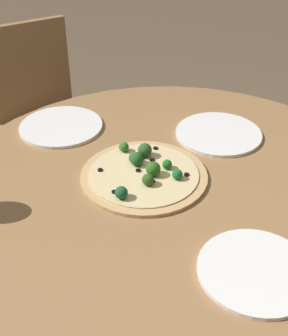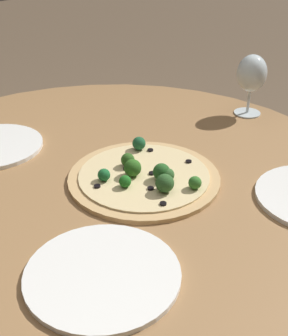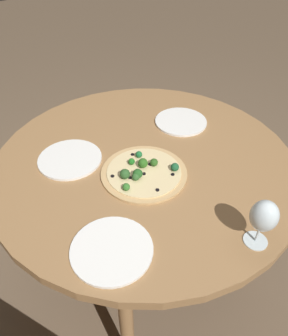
% 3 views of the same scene
% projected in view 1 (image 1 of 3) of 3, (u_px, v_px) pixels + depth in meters
% --- Properties ---
extents(dining_table, '(1.26, 1.26, 0.74)m').
position_uv_depth(dining_table, '(174.00, 206.00, 1.25)').
color(dining_table, olive).
rests_on(dining_table, ground_plane).
extents(chair, '(0.52, 0.52, 0.86)m').
position_uv_depth(chair, '(43.00, 117.00, 2.10)').
color(chair, '#997047').
rests_on(chair, ground_plane).
extents(pizza, '(0.34, 0.34, 0.05)m').
position_uv_depth(pizza, '(144.00, 173.00, 1.25)').
color(pizza, tan).
rests_on(pizza, dining_table).
extents(plate_near, '(0.25, 0.25, 0.01)m').
position_uv_depth(plate_near, '(256.00, 271.00, 0.97)').
color(plate_near, white).
rests_on(plate_near, dining_table).
extents(plate_far, '(0.26, 0.26, 0.01)m').
position_uv_depth(plate_far, '(219.00, 134.00, 1.44)').
color(plate_far, white).
rests_on(plate_far, dining_table).
extents(plate_side, '(0.26, 0.26, 0.01)m').
position_uv_depth(plate_side, '(61.00, 126.00, 1.47)').
color(plate_side, white).
rests_on(plate_side, dining_table).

